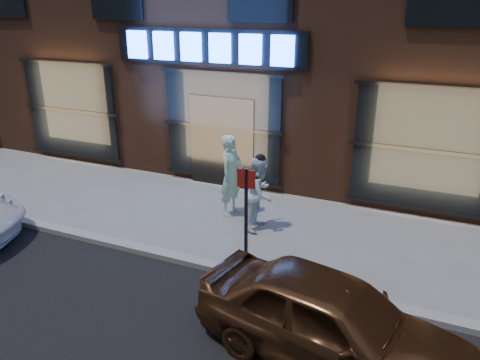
# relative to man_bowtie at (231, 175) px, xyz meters

# --- Properties ---
(ground) EXTENTS (90.00, 90.00, 0.00)m
(ground) POSITION_rel_man_bowtie_xyz_m (-0.95, -2.39, -0.95)
(ground) COLOR slate
(ground) RESTS_ON ground
(curb) EXTENTS (60.00, 0.25, 0.12)m
(curb) POSITION_rel_man_bowtie_xyz_m (-0.95, -2.39, -0.89)
(curb) COLOR gray
(curb) RESTS_ON ground
(man_bowtie) EXTENTS (0.55, 0.75, 1.90)m
(man_bowtie) POSITION_rel_man_bowtie_xyz_m (0.00, 0.00, 0.00)
(man_bowtie) COLOR #C2FFD5
(man_bowtie) RESTS_ON ground
(man_cap) EXTENTS (0.63, 0.80, 1.63)m
(man_cap) POSITION_rel_man_bowtie_xyz_m (0.87, -0.44, -0.13)
(man_cap) COLOR white
(man_cap) RESTS_ON ground
(gold_sedan) EXTENTS (4.08, 2.30, 1.31)m
(gold_sedan) POSITION_rel_man_bowtie_xyz_m (3.22, -3.86, -0.30)
(gold_sedan) COLOR brown
(gold_sedan) RESTS_ON ground
(sign_post) EXTENTS (0.33, 0.07, 2.06)m
(sign_post) POSITION_rel_man_bowtie_xyz_m (1.32, -2.29, 0.29)
(sign_post) COLOR #262628
(sign_post) RESTS_ON ground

